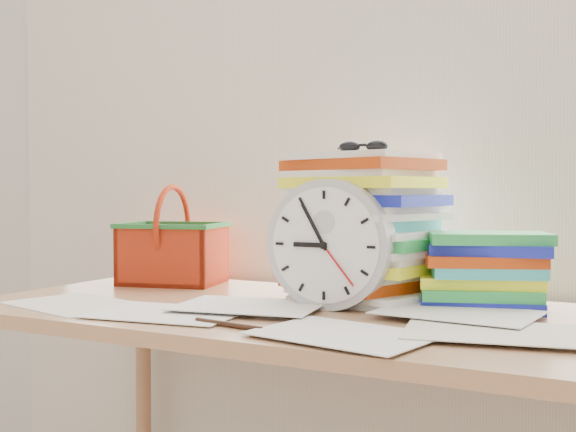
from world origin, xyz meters
The scene contains 9 objects.
curtain centered at (0.00, 1.98, 1.30)m, with size 2.40×0.01×2.50m, color silver.
desk centered at (0.00, 1.60, 0.68)m, with size 1.40×0.70×0.75m.
paper_stack centered at (0.10, 1.77, 0.92)m, with size 0.33×0.27×0.33m, color white, non-canonical shape.
clock centered at (0.08, 1.62, 0.89)m, with size 0.27×0.27×0.05m, color #B3B5B8.
sunglasses centered at (0.10, 1.75, 1.10)m, with size 0.13×0.11×0.03m, color black, non-canonical shape.
book_stack centered at (0.37, 1.78, 0.83)m, with size 0.27×0.21×0.16m, color white, non-canonical shape.
basket centered at (-0.47, 1.80, 0.88)m, with size 0.26×0.20×0.26m, color red, non-canonical shape.
pen centered at (0.00, 1.35, 0.76)m, with size 0.01×0.01×0.16m, color black.
scattered_papers centered at (0.00, 1.60, 0.76)m, with size 1.26×0.42×0.02m, color white, non-canonical shape.
Camera 1 is at (0.72, 0.25, 1.00)m, focal length 45.00 mm.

